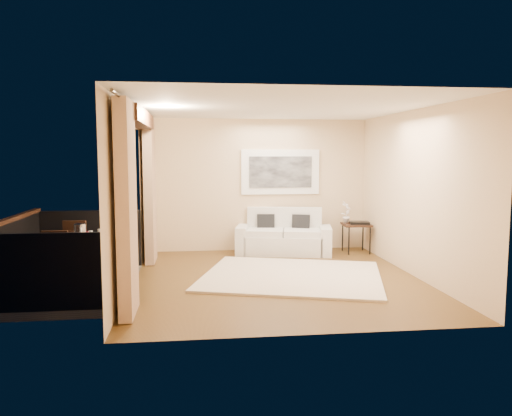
{
  "coord_description": "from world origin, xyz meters",
  "views": [
    {
      "loc": [
        -1.27,
        -7.7,
        1.97
      ],
      "look_at": [
        -0.24,
        0.87,
        1.05
      ],
      "focal_mm": 35.0,
      "sensor_mm": 36.0,
      "label": 1
    }
  ],
  "objects": [
    {
      "name": "candle",
      "position": [
        -2.93,
        0.23,
        0.75
      ],
      "size": [
        0.06,
        0.06,
        0.07
      ],
      "primitive_type": "cylinder",
      "color": "red",
      "rests_on": "bistro_table"
    },
    {
      "name": "artwork",
      "position": [
        0.46,
        2.46,
        1.62
      ],
      "size": [
        1.62,
        0.07,
        0.92
      ],
      "color": "white",
      "rests_on": "room_shell"
    },
    {
      "name": "balcony",
      "position": [
        -3.31,
        0.0,
        0.18
      ],
      "size": [
        1.81,
        2.6,
        1.17
      ],
      "color": "#605B56",
      "rests_on": "ground"
    },
    {
      "name": "balcony_chair_near",
      "position": [
        -3.34,
        -0.27,
        0.5
      ],
      "size": [
        0.38,
        0.39,
        0.87
      ],
      "rotation": [
        0.0,
        0.0,
        -0.03
      ],
      "color": "#321B10",
      "rests_on": "balcony"
    },
    {
      "name": "glass_b",
      "position": [
        -2.76,
        0.14,
        0.78
      ],
      "size": [
        0.06,
        0.06,
        0.12
      ],
      "primitive_type": "cylinder",
      "color": "silver",
      "rests_on": "bistro_table"
    },
    {
      "name": "side_table",
      "position": [
        1.93,
        1.94,
        0.53
      ],
      "size": [
        0.58,
        0.58,
        0.59
      ],
      "rotation": [
        0.0,
        0.0,
        -0.07
      ],
      "color": "#321B10",
      "rests_on": "floor"
    },
    {
      "name": "room_shell",
      "position": [
        -2.13,
        0.0,
        2.52
      ],
      "size": [
        5.0,
        6.4,
        5.0
      ],
      "color": "white",
      "rests_on": "ground"
    },
    {
      "name": "orchid",
      "position": [
        1.75,
        2.06,
        0.82
      ],
      "size": [
        0.28,
        0.28,
        0.45
      ],
      "primitive_type": "imported",
      "rotation": [
        0.0,
        0.0,
        0.8
      ],
      "color": "white",
      "rests_on": "side_table"
    },
    {
      "name": "curtains",
      "position": [
        -2.11,
        0.0,
        1.34
      ],
      "size": [
        0.16,
        4.8,
        2.64
      ],
      "color": "tan",
      "rests_on": "ground"
    },
    {
      "name": "bistro_table",
      "position": [
        -2.94,
        0.07,
        0.63
      ],
      "size": [
        0.64,
        0.64,
        0.72
      ],
      "rotation": [
        0.0,
        0.0,
        -0.05
      ],
      "color": "#321B10",
      "rests_on": "balcony"
    },
    {
      "name": "balcony_chair_far",
      "position": [
        -3.26,
        0.81,
        0.51
      ],
      "size": [
        0.45,
        0.45,
        0.9
      ],
      "rotation": [
        0.0,
        0.0,
        2.96
      ],
      "color": "#321B10",
      "rests_on": "balcony"
    },
    {
      "name": "glass_a",
      "position": [
        -2.86,
        -0.03,
        0.78
      ],
      "size": [
        0.06,
        0.06,
        0.12
      ],
      "primitive_type": "cylinder",
      "color": "silver",
      "rests_on": "bistro_table"
    },
    {
      "name": "rug",
      "position": [
        0.26,
        0.11,
        0.02
      ],
      "size": [
        3.4,
        3.16,
        0.04
      ],
      "primitive_type": "cube",
      "rotation": [
        0.0,
        0.0,
        -0.29
      ],
      "color": "beige",
      "rests_on": "floor"
    },
    {
      "name": "floor",
      "position": [
        0.0,
        0.0,
        0.0
      ],
      "size": [
        5.0,
        5.0,
        0.0
      ],
      "primitive_type": "plane",
      "color": "brown",
      "rests_on": "ground"
    },
    {
      "name": "ice_bucket",
      "position": [
        -3.06,
        0.16,
        0.82
      ],
      "size": [
        0.18,
        0.18,
        0.2
      ],
      "primitive_type": "cylinder",
      "color": "silver",
      "rests_on": "bistro_table"
    },
    {
      "name": "vase",
      "position": [
        -2.99,
        -0.09,
        0.81
      ],
      "size": [
        0.04,
        0.04,
        0.18
      ],
      "primitive_type": "cylinder",
      "color": "white",
      "rests_on": "bistro_table"
    },
    {
      "name": "tray",
      "position": [
        1.98,
        1.9,
        0.62
      ],
      "size": [
        0.43,
        0.35,
        0.05
      ],
      "primitive_type": "cube",
      "rotation": [
        0.0,
        0.0,
        -0.19
      ],
      "color": "black",
      "rests_on": "side_table"
    },
    {
      "name": "sofa",
      "position": [
        0.47,
        2.09,
        0.32
      ],
      "size": [
        2.0,
        1.17,
        0.9
      ],
      "rotation": [
        0.0,
        0.0,
        -0.21
      ],
      "color": "silver",
      "rests_on": "floor"
    }
  ]
}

